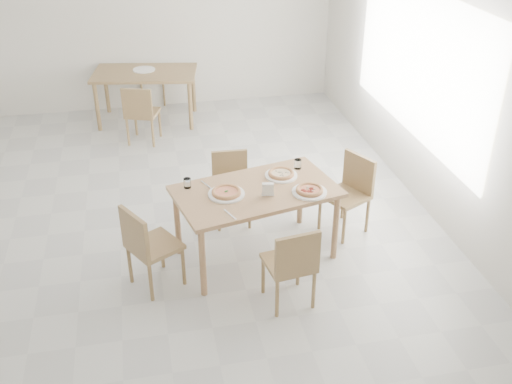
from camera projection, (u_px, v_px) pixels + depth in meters
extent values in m
plane|color=silver|center=(155.00, 223.00, 6.49)|extent=(7.00, 7.00, 0.00)
plane|color=silver|center=(133.00, 16.00, 8.77)|extent=(6.00, 0.00, 6.00)
plane|color=silver|center=(175.00, 367.00, 2.82)|extent=(6.00, 0.00, 6.00)
plane|color=silver|center=(430.00, 81.00, 6.32)|extent=(0.00, 7.00, 7.00)
cube|color=white|center=(418.00, 63.00, 6.53)|extent=(1.60, 0.02, 3.20)
cube|color=tan|center=(256.00, 191.00, 5.62)|extent=(1.66, 1.17, 0.04)
cylinder|color=tan|center=(203.00, 262.00, 5.28)|extent=(0.06, 0.06, 0.71)
cylinder|color=tan|center=(335.00, 227.00, 5.77)|extent=(0.06, 0.06, 0.71)
cylinder|color=tan|center=(177.00, 223.00, 5.84)|extent=(0.06, 0.06, 0.71)
cylinder|color=tan|center=(300.00, 194.00, 6.33)|extent=(0.06, 0.06, 0.71)
cube|color=#9E7F4F|center=(289.00, 263.00, 5.18)|extent=(0.45, 0.45, 0.04)
cube|color=#9E7F4F|center=(298.00, 255.00, 4.93)|extent=(0.40, 0.09, 0.38)
cylinder|color=#9E7F4F|center=(298.00, 267.00, 5.48)|extent=(0.03, 0.03, 0.39)
cylinder|color=#9E7F4F|center=(263.00, 275.00, 5.38)|extent=(0.03, 0.03, 0.39)
cylinder|color=#9E7F4F|center=(314.00, 290.00, 5.20)|extent=(0.03, 0.03, 0.39)
cylinder|color=#9E7F4F|center=(277.00, 298.00, 5.10)|extent=(0.03, 0.03, 0.39)
cube|color=#9E7F4F|center=(232.00, 190.00, 6.34)|extent=(0.40, 0.40, 0.04)
cube|color=#9E7F4F|center=(230.00, 166.00, 6.38)|extent=(0.38, 0.05, 0.36)
cylinder|color=#9E7F4F|center=(219.00, 216.00, 6.27)|extent=(0.03, 0.03, 0.37)
cylinder|color=#9E7F4F|center=(250.00, 213.00, 6.32)|extent=(0.03, 0.03, 0.37)
cylinder|color=#9E7F4F|center=(216.00, 200.00, 6.55)|extent=(0.03, 0.03, 0.37)
cylinder|color=#9E7F4F|center=(245.00, 198.00, 6.60)|extent=(0.03, 0.03, 0.37)
cube|color=#9E7F4F|center=(155.00, 246.00, 5.39)|extent=(0.56, 0.56, 0.04)
cube|color=#9E7F4F|center=(134.00, 233.00, 5.17)|extent=(0.24, 0.38, 0.39)
cylinder|color=#9E7F4F|center=(183.00, 266.00, 5.48)|extent=(0.04, 0.04, 0.40)
cylinder|color=#9E7F4F|center=(162.00, 250.00, 5.71)|extent=(0.04, 0.04, 0.40)
cylinder|color=#9E7F4F|center=(151.00, 282.00, 5.28)|extent=(0.04, 0.04, 0.40)
cylinder|color=#9E7F4F|center=(130.00, 264.00, 5.51)|extent=(0.04, 0.04, 0.40)
cube|color=#9E7F4F|center=(345.00, 196.00, 6.17)|extent=(0.55, 0.55, 0.04)
cube|color=#9E7F4F|center=(359.00, 172.00, 6.16)|extent=(0.22, 0.38, 0.39)
cylinder|color=#9E7F4F|center=(320.00, 213.00, 6.30)|extent=(0.04, 0.04, 0.40)
cylinder|color=#9E7F4F|center=(344.00, 227.00, 6.06)|extent=(0.04, 0.04, 0.40)
cylinder|color=#9E7F4F|center=(343.00, 202.00, 6.49)|extent=(0.04, 0.04, 0.40)
cylinder|color=#9E7F4F|center=(367.00, 215.00, 6.25)|extent=(0.04, 0.04, 0.40)
cylinder|color=white|center=(226.00, 194.00, 5.52)|extent=(0.34, 0.34, 0.02)
cylinder|color=white|center=(281.00, 175.00, 5.84)|extent=(0.32, 0.32, 0.02)
cylinder|color=white|center=(309.00, 192.00, 5.56)|extent=(0.33, 0.33, 0.02)
cylinder|color=#EAA86E|center=(226.00, 193.00, 5.51)|extent=(0.31, 0.31, 0.01)
torus|color=#EAA86E|center=(226.00, 192.00, 5.51)|extent=(0.31, 0.31, 0.03)
cylinder|color=red|center=(226.00, 192.00, 5.51)|extent=(0.24, 0.24, 0.01)
ellipsoid|color=#134D11|center=(226.00, 191.00, 5.50)|extent=(0.05, 0.04, 0.01)
cylinder|color=#EAA86E|center=(281.00, 174.00, 5.83)|extent=(0.29, 0.29, 0.01)
torus|color=#EAA86E|center=(281.00, 173.00, 5.82)|extent=(0.29, 0.29, 0.03)
cylinder|color=beige|center=(281.00, 173.00, 5.83)|extent=(0.22, 0.22, 0.01)
cylinder|color=#EAA86E|center=(309.00, 190.00, 5.55)|extent=(0.33, 0.33, 0.01)
torus|color=#EAA86E|center=(310.00, 190.00, 5.54)|extent=(0.33, 0.33, 0.03)
cylinder|color=red|center=(310.00, 190.00, 5.54)|extent=(0.25, 0.25, 0.01)
cylinder|color=white|center=(298.00, 164.00, 5.96)|extent=(0.07, 0.07, 0.10)
cylinder|color=white|center=(187.00, 183.00, 5.63)|extent=(0.07, 0.07, 0.09)
cube|color=silver|center=(268.00, 195.00, 5.51)|extent=(0.12, 0.08, 0.01)
cube|color=white|center=(268.00, 189.00, 5.48)|extent=(0.11, 0.06, 0.11)
cube|color=silver|center=(230.00, 215.00, 5.22)|extent=(0.09, 0.19, 0.01)
cube|color=silver|center=(206.00, 185.00, 5.68)|extent=(0.09, 0.19, 0.01)
cube|color=#9E7F4F|center=(145.00, 73.00, 8.61)|extent=(1.58, 1.08, 0.04)
cylinder|color=#9E7F4F|center=(97.00, 107.00, 8.48)|extent=(0.06, 0.06, 0.71)
cylinder|color=#9E7F4F|center=(190.00, 106.00, 8.51)|extent=(0.06, 0.06, 0.71)
cylinder|color=#9E7F4F|center=(106.00, 90.00, 9.08)|extent=(0.06, 0.06, 0.71)
cylinder|color=#9E7F4F|center=(193.00, 89.00, 9.11)|extent=(0.06, 0.06, 0.71)
cube|color=#9E7F4F|center=(143.00, 113.00, 8.13)|extent=(0.52, 0.52, 0.04)
cube|color=#9E7F4F|center=(137.00, 103.00, 7.86)|extent=(0.40, 0.17, 0.39)
cylinder|color=#9E7F4F|center=(160.00, 123.00, 8.36)|extent=(0.03, 0.03, 0.40)
cylinder|color=#9E7F4F|center=(136.00, 122.00, 8.40)|extent=(0.03, 0.03, 0.40)
cylinder|color=#9E7F4F|center=(153.00, 134.00, 8.06)|extent=(0.03, 0.03, 0.40)
cylinder|color=#9E7F4F|center=(128.00, 132.00, 8.10)|extent=(0.03, 0.03, 0.40)
cube|color=#9E7F4F|center=(152.00, 78.00, 9.40)|extent=(0.40, 0.40, 0.04)
cube|color=#9E7F4F|center=(150.00, 62.00, 9.45)|extent=(0.39, 0.05, 0.37)
cylinder|color=#9E7F4F|center=(142.00, 96.00, 9.33)|extent=(0.03, 0.03, 0.38)
cylinder|color=#9E7F4F|center=(164.00, 94.00, 9.39)|extent=(0.03, 0.03, 0.38)
cylinder|color=#9E7F4F|center=(142.00, 88.00, 9.62)|extent=(0.03, 0.03, 0.38)
cylinder|color=#9E7F4F|center=(163.00, 87.00, 9.67)|extent=(0.03, 0.03, 0.38)
cylinder|color=white|center=(144.00, 70.00, 8.65)|extent=(0.32, 0.32, 0.02)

